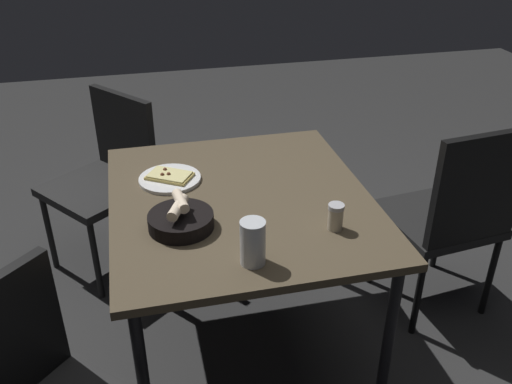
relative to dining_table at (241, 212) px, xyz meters
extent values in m
plane|color=#2C2C2C|center=(0.00, 0.00, -0.68)|extent=(8.00, 8.00, 0.00)
cube|color=#4C402E|center=(0.00, 0.00, 0.05)|extent=(1.07, 0.96, 0.03)
cylinder|color=black|center=(-0.48, -0.42, -0.32)|extent=(0.04, 0.04, 0.71)
cylinder|color=black|center=(-0.48, 0.42, -0.32)|extent=(0.04, 0.04, 0.71)
cylinder|color=black|center=(0.48, 0.42, -0.32)|extent=(0.04, 0.04, 0.71)
cylinder|color=white|center=(-0.19, -0.24, 0.07)|extent=(0.24, 0.24, 0.01)
cube|color=tan|center=(-0.19, -0.24, 0.08)|extent=(0.18, 0.20, 0.01)
cube|color=beige|center=(-0.19, -0.24, 0.09)|extent=(0.17, 0.18, 0.01)
sphere|color=brown|center=(-0.23, -0.26, 0.09)|extent=(0.02, 0.02, 0.02)
sphere|color=brown|center=(-0.19, -0.27, 0.09)|extent=(0.02, 0.02, 0.02)
sphere|color=brown|center=(-0.19, -0.25, 0.09)|extent=(0.02, 0.02, 0.02)
cylinder|color=black|center=(0.15, -0.24, 0.09)|extent=(0.22, 0.22, 0.05)
cylinder|color=beige|center=(0.14, -0.23, 0.15)|extent=(0.12, 0.05, 0.04)
cylinder|color=beige|center=(0.17, -0.25, 0.15)|extent=(0.13, 0.09, 0.04)
cylinder|color=red|center=(0.20, -0.25, 0.08)|extent=(0.06, 0.06, 0.03)
cylinder|color=silver|center=(0.40, -0.05, 0.14)|extent=(0.08, 0.08, 0.15)
cylinder|color=#B57C25|center=(0.40, -0.05, 0.10)|extent=(0.07, 0.07, 0.07)
cylinder|color=#BFB299|center=(0.28, 0.27, 0.10)|extent=(0.05, 0.05, 0.08)
cylinder|color=maroon|center=(0.28, 0.27, 0.08)|extent=(0.04, 0.04, 0.04)
cylinder|color=#B7B7BC|center=(0.28, 0.27, 0.15)|extent=(0.05, 0.05, 0.01)
cube|color=black|center=(-0.11, 0.92, -0.23)|extent=(0.49, 0.49, 0.04)
cube|color=black|center=(0.09, 0.94, 0.02)|extent=(0.08, 0.42, 0.48)
cylinder|color=black|center=(-0.32, 1.08, -0.46)|extent=(0.03, 0.03, 0.42)
cylinder|color=black|center=(-0.27, 0.71, -0.46)|extent=(0.03, 0.03, 0.42)
cylinder|color=black|center=(0.06, 1.13, -0.46)|extent=(0.03, 0.03, 0.42)
cylinder|color=black|center=(0.10, 0.75, -0.46)|extent=(0.03, 0.03, 0.42)
cube|color=#252525|center=(-0.73, -0.57, -0.23)|extent=(0.62, 0.62, 0.04)
cube|color=black|center=(-0.85, -0.41, 0.00)|extent=(0.35, 0.28, 0.41)
cylinder|color=black|center=(-0.76, -0.83, -0.46)|extent=(0.03, 0.03, 0.43)
cylinder|color=black|center=(-0.46, -0.60, -0.46)|extent=(0.03, 0.03, 0.43)
cylinder|color=black|center=(-1.00, -0.53, -0.46)|extent=(0.03, 0.03, 0.43)
cylinder|color=black|center=(-0.70, -0.30, -0.46)|extent=(0.03, 0.03, 0.43)
camera|label=1|loc=(1.75, -0.36, 1.10)|focal=39.03mm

